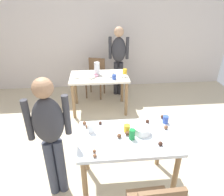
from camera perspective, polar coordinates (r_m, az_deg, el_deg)
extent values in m
plane|color=beige|center=(2.88, 0.97, -22.28)|extent=(6.40, 6.40, 0.00)
cube|color=silver|center=(5.15, -2.94, 17.15)|extent=(6.40, 0.10, 2.60)
cube|color=silver|center=(2.37, 4.38, -10.99)|extent=(1.11, 0.70, 0.04)
cylinder|color=olive|center=(2.40, -7.54, -22.99)|extent=(0.06, 0.06, 0.71)
cylinder|color=olive|center=(2.54, 17.09, -20.64)|extent=(0.06, 0.06, 0.71)
cylinder|color=olive|center=(2.81, -7.25, -13.88)|extent=(0.06, 0.06, 0.71)
cylinder|color=olive|center=(2.93, 13.03, -12.46)|extent=(0.06, 0.06, 0.71)
cube|color=silver|center=(4.05, -3.62, 5.96)|extent=(1.13, 0.71, 0.04)
cylinder|color=olive|center=(3.96, -10.67, -1.00)|extent=(0.06, 0.06, 0.71)
cylinder|color=olive|center=(3.98, 4.01, -0.38)|extent=(0.06, 0.06, 0.71)
cylinder|color=olive|center=(4.49, -10.12, 2.56)|extent=(0.06, 0.06, 0.71)
cylinder|color=olive|center=(4.51, 2.84, 3.10)|extent=(0.06, 0.06, 0.71)
cube|color=brown|center=(4.75, -4.71, 5.31)|extent=(0.50, 0.50, 0.04)
cube|color=brown|center=(4.84, -4.22, 8.62)|extent=(0.37, 0.15, 0.42)
cylinder|color=brown|center=(4.65, -3.17, 1.82)|extent=(0.04, 0.04, 0.41)
cylinder|color=brown|center=(4.74, -7.15, 2.17)|extent=(0.04, 0.04, 0.41)
cylinder|color=brown|center=(4.95, -2.18, 3.47)|extent=(0.04, 0.04, 0.41)
cylinder|color=brown|center=(5.04, -5.94, 3.78)|extent=(0.04, 0.04, 0.41)
cylinder|color=#383D4C|center=(2.61, -16.57, -18.30)|extent=(0.11, 0.11, 0.76)
cylinder|color=#383D4C|center=(2.60, -14.05, -18.05)|extent=(0.11, 0.11, 0.76)
ellipsoid|color=#333338|center=(2.20, -17.35, -6.14)|extent=(0.35, 0.25, 0.54)
sphere|color=#997051|center=(2.03, -18.78, 2.67)|extent=(0.21, 0.21, 0.21)
cylinder|color=#333338|center=(2.20, -22.42, -5.79)|extent=(0.08, 0.08, 0.46)
cylinder|color=#333338|center=(2.17, -12.52, -4.68)|extent=(0.08, 0.08, 0.46)
cylinder|color=#28282D|center=(4.85, 2.40, 5.43)|extent=(0.11, 0.11, 0.79)
cylinder|color=#28282D|center=(4.86, 1.10, 5.47)|extent=(0.11, 0.11, 0.79)
ellipsoid|color=#333338|center=(4.65, 1.87, 13.24)|extent=(0.35, 0.25, 0.56)
sphere|color=tan|center=(4.57, 1.94, 17.97)|extent=(0.21, 0.21, 0.21)
cylinder|color=#333338|center=(4.63, 4.29, 13.67)|extent=(0.08, 0.08, 0.48)
cylinder|color=#333338|center=(4.65, -0.54, 13.79)|extent=(0.08, 0.08, 0.48)
cylinder|color=white|center=(2.40, 8.41, -8.84)|extent=(0.19, 0.19, 0.09)
cylinder|color=#198438|center=(2.29, 5.61, -10.03)|extent=(0.07, 0.07, 0.12)
cube|color=silver|center=(2.29, -2.10, -11.65)|extent=(0.17, 0.02, 0.01)
cylinder|color=yellow|center=(2.40, 4.18, -8.44)|extent=(0.07, 0.07, 0.09)
cylinder|color=#3351B2|center=(2.63, 14.70, -5.81)|extent=(0.07, 0.07, 0.10)
cylinder|color=white|center=(2.39, -5.95, -8.35)|extent=(0.08, 0.08, 0.12)
sphere|color=brown|center=(2.48, -6.95, -7.90)|extent=(0.04, 0.04, 0.04)
sphere|color=brown|center=(2.36, 4.32, -9.84)|extent=(0.05, 0.05, 0.05)
sphere|color=brown|center=(2.53, 14.80, -7.90)|extent=(0.05, 0.05, 0.05)
sphere|color=brown|center=(2.14, -4.97, -14.51)|extent=(0.04, 0.04, 0.04)
sphere|color=#3D2319|center=(2.72, 13.90, -5.13)|extent=(0.05, 0.05, 0.05)
sphere|color=#3D2319|center=(2.54, -3.30, -6.95)|extent=(0.04, 0.04, 0.04)
sphere|color=#3D2319|center=(2.27, 13.36, -12.25)|extent=(0.05, 0.05, 0.05)
sphere|color=#3D2319|center=(2.59, 9.84, -6.41)|extent=(0.05, 0.05, 0.05)
sphere|color=brown|center=(2.09, -4.80, -15.76)|extent=(0.04, 0.04, 0.04)
sphere|color=brown|center=(2.32, 2.04, -10.50)|extent=(0.05, 0.05, 0.05)
sphere|color=brown|center=(2.55, -7.70, -6.96)|extent=(0.05, 0.05, 0.05)
cylinder|color=white|center=(4.08, -4.22, 8.24)|extent=(0.11, 0.11, 0.25)
cylinder|color=yellow|center=(4.10, 3.59, 7.34)|extent=(0.09, 0.09, 0.11)
cylinder|color=#3351B2|center=(3.85, 0.60, 5.88)|extent=(0.08, 0.08, 0.09)
torus|color=white|center=(4.14, -0.35, 7.10)|extent=(0.14, 0.14, 0.04)
torus|color=pink|center=(4.01, -4.64, 6.29)|extent=(0.13, 0.13, 0.04)
torus|color=white|center=(3.96, -9.86, 5.64)|extent=(0.10, 0.10, 0.03)
torus|color=white|center=(3.96, 3.46, 6.09)|extent=(0.13, 0.13, 0.04)
torus|color=white|center=(3.93, -5.76, 5.79)|extent=(0.14, 0.14, 0.04)
torus|color=white|center=(3.97, -0.27, 6.16)|extent=(0.12, 0.12, 0.04)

